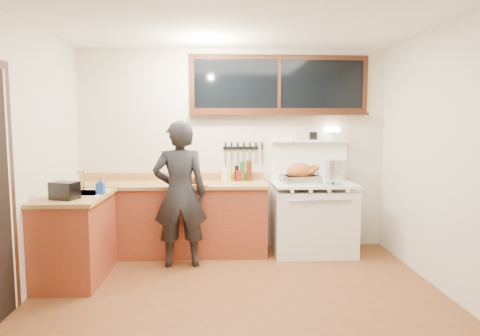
{
  "coord_description": "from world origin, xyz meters",
  "views": [
    {
      "loc": [
        -0.17,
        -3.87,
        1.65
      ],
      "look_at": [
        0.05,
        0.85,
        1.15
      ],
      "focal_mm": 32.0,
      "sensor_mm": 36.0,
      "label": 1
    }
  ],
  "objects_px": {
    "roast_turkey": "(301,175)",
    "cutting_board": "(192,181)",
    "vintage_stove": "(313,216)",
    "man": "(180,194)"
  },
  "relations": [
    {
      "from": "roast_turkey",
      "to": "cutting_board",
      "type": "bearing_deg",
      "value": -176.76
    },
    {
      "from": "vintage_stove",
      "to": "man",
      "type": "height_order",
      "value": "man"
    },
    {
      "from": "cutting_board",
      "to": "roast_turkey",
      "type": "distance_m",
      "value": 1.35
    },
    {
      "from": "vintage_stove",
      "to": "roast_turkey",
      "type": "height_order",
      "value": "vintage_stove"
    },
    {
      "from": "man",
      "to": "roast_turkey",
      "type": "height_order",
      "value": "man"
    },
    {
      "from": "vintage_stove",
      "to": "roast_turkey",
      "type": "distance_m",
      "value": 0.56
    },
    {
      "from": "vintage_stove",
      "to": "cutting_board",
      "type": "distance_m",
      "value": 1.59
    },
    {
      "from": "man",
      "to": "roast_turkey",
      "type": "bearing_deg",
      "value": 14.46
    },
    {
      "from": "vintage_stove",
      "to": "cutting_board",
      "type": "relative_size",
      "value": 3.64
    },
    {
      "from": "man",
      "to": "roast_turkey",
      "type": "relative_size",
      "value": 3.37
    }
  ]
}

